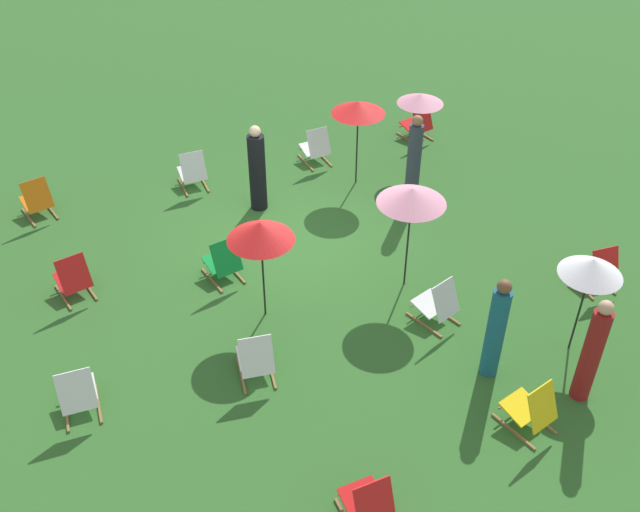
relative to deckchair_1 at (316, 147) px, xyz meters
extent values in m
plane|color=#2D6026|center=(1.51, 2.50, -0.37)|extent=(40.00, 40.00, 0.00)
cube|color=olive|center=(-0.22, -0.06, -0.35)|extent=(0.07, 0.76, 0.04)
cube|color=olive|center=(0.22, -0.04, -0.35)|extent=(0.07, 0.76, 0.04)
cube|color=white|center=(0.01, -0.15, -0.10)|extent=(0.50, 0.46, 0.13)
cube|color=white|center=(-0.01, 0.15, 0.18)|extent=(0.49, 0.27, 0.57)
cylinder|color=olive|center=(0.02, -0.35, -0.17)|extent=(0.44, 0.05, 0.03)
cube|color=olive|center=(3.04, 5.39, -0.35)|extent=(0.16, 0.76, 0.04)
cube|color=olive|center=(3.47, 5.32, -0.35)|extent=(0.16, 0.76, 0.04)
cube|color=white|center=(3.24, 5.26, -0.10)|extent=(0.54, 0.51, 0.13)
cube|color=white|center=(3.29, 5.56, 0.18)|extent=(0.51, 0.32, 0.57)
cylinder|color=olive|center=(3.21, 5.06, -0.17)|extent=(0.44, 0.10, 0.03)
cube|color=olive|center=(5.21, 2.38, -0.35)|extent=(0.19, 0.75, 0.04)
cube|color=olive|center=(5.64, 2.47, -0.35)|extent=(0.19, 0.75, 0.04)
cube|color=red|center=(5.44, 2.32, -0.10)|extent=(0.56, 0.52, 0.13)
cube|color=red|center=(5.38, 2.62, 0.18)|extent=(0.52, 0.34, 0.57)
cylinder|color=olive|center=(5.48, 2.13, -0.17)|extent=(0.44, 0.11, 0.03)
cube|color=olive|center=(2.62, 8.15, -0.35)|extent=(0.05, 0.76, 0.04)
cube|color=red|center=(2.84, 8.05, -0.10)|extent=(0.49, 0.44, 0.13)
cube|color=red|center=(2.83, 8.35, 0.18)|extent=(0.48, 0.25, 0.57)
cylinder|color=olive|center=(2.84, 7.85, -0.17)|extent=(0.44, 0.03, 0.03)
cube|color=olive|center=(-2.74, -0.20, -0.35)|extent=(0.19, 0.75, 0.04)
cube|color=olive|center=(-2.31, -0.11, -0.35)|extent=(0.19, 0.75, 0.04)
cube|color=red|center=(-2.50, -0.25, -0.10)|extent=(0.56, 0.52, 0.13)
cube|color=red|center=(-2.56, 0.04, 0.18)|extent=(0.52, 0.34, 0.57)
cylinder|color=olive|center=(-2.46, -0.45, -0.17)|extent=(0.44, 0.12, 0.03)
cube|color=olive|center=(2.46, -0.12, -0.35)|extent=(0.05, 0.76, 0.04)
cube|color=olive|center=(2.90, -0.13, -0.35)|extent=(0.05, 0.76, 0.04)
cube|color=white|center=(2.68, -0.23, -0.10)|extent=(0.49, 0.44, 0.13)
cube|color=white|center=(2.69, 0.07, 0.18)|extent=(0.48, 0.25, 0.57)
cylinder|color=olive|center=(2.68, -0.43, -0.17)|extent=(0.44, 0.03, 0.03)
cube|color=olive|center=(0.04, 5.30, -0.35)|extent=(0.26, 0.74, 0.04)
cube|color=olive|center=(0.46, 5.44, -0.35)|extent=(0.26, 0.74, 0.04)
cube|color=white|center=(0.28, 5.27, -0.10)|extent=(0.59, 0.56, 0.13)
cube|color=white|center=(0.19, 5.56, 0.18)|extent=(0.53, 0.38, 0.57)
cylinder|color=olive|center=(0.34, 5.08, -0.17)|extent=(0.43, 0.16, 0.03)
cube|color=olive|center=(-2.91, 5.68, -0.35)|extent=(0.11, 0.76, 0.04)
cube|color=olive|center=(-2.47, 5.64, -0.35)|extent=(0.11, 0.76, 0.04)
cube|color=red|center=(-2.70, 5.56, -0.10)|extent=(0.52, 0.48, 0.13)
cube|color=red|center=(-2.67, 5.86, 0.18)|extent=(0.50, 0.29, 0.57)
cylinder|color=olive|center=(-2.72, 5.37, -0.17)|extent=(0.44, 0.07, 0.03)
cube|color=olive|center=(5.49, -0.33, -0.35)|extent=(0.20, 0.75, 0.04)
cube|color=olive|center=(5.92, -0.23, -0.35)|extent=(0.20, 0.75, 0.04)
cube|color=orange|center=(5.73, -0.38, -0.10)|extent=(0.56, 0.53, 0.13)
cube|color=orange|center=(5.66, -0.08, 0.18)|extent=(0.52, 0.35, 0.57)
cylinder|color=olive|center=(5.77, -0.57, -0.17)|extent=(0.44, 0.13, 0.03)
cube|color=olive|center=(-0.02, 7.67, -0.35)|extent=(0.21, 0.75, 0.04)
cube|color=olive|center=(0.41, 7.78, -0.35)|extent=(0.21, 0.75, 0.04)
cube|color=yellow|center=(0.22, 7.63, -0.10)|extent=(0.57, 0.53, 0.13)
cube|color=yellow|center=(0.15, 7.92, 0.18)|extent=(0.52, 0.35, 0.57)
cylinder|color=olive|center=(0.26, 7.43, -0.17)|extent=(0.43, 0.13, 0.03)
cube|color=olive|center=(2.80, 2.94, -0.35)|extent=(0.17, 0.75, 0.04)
cube|color=olive|center=(3.23, 3.02, -0.35)|extent=(0.17, 0.75, 0.04)
cube|color=#148C38|center=(3.03, 2.88, -0.10)|extent=(0.55, 0.51, 0.13)
cube|color=#148C38|center=(2.98, 3.17, 0.18)|extent=(0.52, 0.33, 0.57)
cylinder|color=olive|center=(3.07, 2.68, -0.17)|extent=(0.44, 0.10, 0.03)
cube|color=olive|center=(5.50, 5.02, -0.35)|extent=(0.08, 0.76, 0.04)
cube|color=olive|center=(5.94, 5.00, -0.35)|extent=(0.08, 0.76, 0.04)
cube|color=white|center=(5.71, 4.91, -0.10)|extent=(0.50, 0.46, 0.13)
cube|color=white|center=(5.73, 5.21, 0.18)|extent=(0.49, 0.27, 0.57)
cylinder|color=olive|center=(5.70, 4.71, -0.17)|extent=(0.44, 0.05, 0.03)
cylinder|color=black|center=(-0.44, 1.08, 0.53)|extent=(0.03, 0.03, 1.79)
cone|color=red|center=(-0.44, 1.08, 1.32)|extent=(1.06, 1.06, 0.25)
cylinder|color=black|center=(-1.35, 6.76, 0.48)|extent=(0.03, 0.03, 1.69)
cone|color=white|center=(-1.35, 6.76, 1.22)|extent=(0.91, 0.91, 0.28)
cylinder|color=black|center=(2.67, 4.16, 0.52)|extent=(0.03, 0.03, 1.77)
cone|color=red|center=(2.67, 4.16, 1.28)|extent=(1.03, 1.03, 0.31)
cylinder|color=black|center=(0.24, 4.38, 0.57)|extent=(0.03, 0.03, 1.89)
cone|color=pink|center=(0.24, 4.38, 1.41)|extent=(1.11, 1.11, 0.27)
cylinder|color=black|center=(-1.92, 0.92, 0.44)|extent=(0.03, 0.03, 1.61)
cone|color=pink|center=(-1.92, 0.92, 1.16)|extent=(0.95, 0.95, 0.20)
cylinder|color=#333847|center=(-1.12, 2.17, 0.47)|extent=(0.38, 0.38, 1.68)
sphere|color=#936647|center=(-1.12, 2.17, 1.40)|extent=(0.21, 0.21, 0.21)
cylinder|color=black|center=(1.71, 1.16, 0.41)|extent=(0.40, 0.40, 1.56)
sphere|color=beige|center=(1.71, 1.16, 1.29)|extent=(0.22, 0.22, 0.22)
cylinder|color=maroon|center=(-0.85, 7.59, 0.42)|extent=(0.32, 0.32, 1.57)
sphere|color=tan|center=(-0.85, 7.59, 1.29)|extent=(0.20, 0.20, 0.20)
cylinder|color=#195972|center=(0.08, 6.67, 0.40)|extent=(0.36, 0.36, 1.53)
sphere|color=brown|center=(0.08, 6.67, 1.26)|extent=(0.21, 0.21, 0.21)
camera|label=1|loc=(5.36, 12.60, 7.53)|focal=40.78mm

